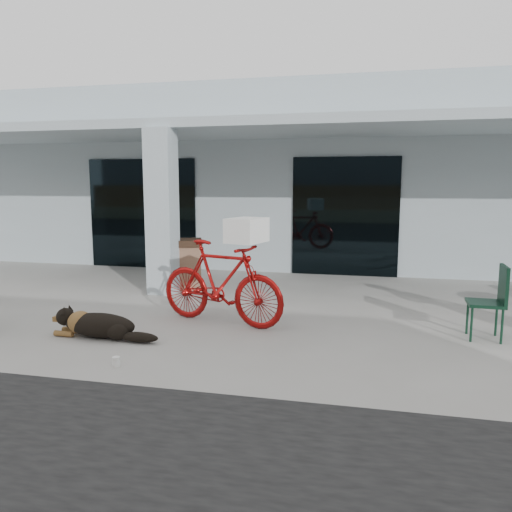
% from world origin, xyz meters
% --- Properties ---
extents(ground, '(80.00, 80.00, 0.00)m').
position_xyz_m(ground, '(0.00, 0.00, 0.00)').
color(ground, '#A19E98').
rests_on(ground, ground).
extents(building, '(22.00, 7.00, 4.50)m').
position_xyz_m(building, '(0.00, 8.50, 2.25)').
color(building, '#AAB9C0').
rests_on(building, ground).
extents(storefront_glass_left, '(2.80, 0.06, 2.70)m').
position_xyz_m(storefront_glass_left, '(-3.20, 4.98, 1.35)').
color(storefront_glass_left, black).
rests_on(storefront_glass_left, ground).
extents(storefront_glass_right, '(2.40, 0.06, 2.70)m').
position_xyz_m(storefront_glass_right, '(1.80, 4.98, 1.35)').
color(storefront_glass_right, black).
rests_on(storefront_glass_right, ground).
extents(column, '(0.50, 0.50, 3.12)m').
position_xyz_m(column, '(-1.50, 2.30, 1.56)').
color(column, '#AAB9C0').
rests_on(column, ground).
extents(overhang, '(22.00, 2.80, 0.18)m').
position_xyz_m(overhang, '(0.00, 3.60, 3.21)').
color(overhang, '#AAB9C0').
rests_on(overhang, column).
extents(bicycle, '(2.19, 1.14, 1.26)m').
position_xyz_m(bicycle, '(0.20, 0.49, 0.63)').
color(bicycle, maroon).
rests_on(bicycle, ground).
extents(laundry_basket, '(0.58, 0.69, 0.35)m').
position_xyz_m(laundry_basket, '(0.64, 0.37, 1.44)').
color(laundry_basket, white).
rests_on(laundry_basket, bicycle).
extents(dog, '(1.20, 0.41, 0.40)m').
position_xyz_m(dog, '(-1.21, -0.58, 0.20)').
color(dog, black).
rests_on(dog, ground).
extents(cup_near_dog, '(0.10, 0.10, 0.11)m').
position_xyz_m(cup_near_dog, '(-0.47, -1.50, 0.05)').
color(cup_near_dog, white).
rests_on(cup_near_dog, ground).
extents(cafe_chair_far_b, '(0.52, 0.48, 1.02)m').
position_xyz_m(cafe_chair_far_b, '(3.92, 0.56, 0.51)').
color(cafe_chair_far_b, '#133826').
rests_on(cafe_chair_far_b, ground).
extents(trash_receptacle, '(0.76, 0.76, 1.00)m').
position_xyz_m(trash_receptacle, '(-1.20, 2.80, 0.50)').
color(trash_receptacle, brown).
rests_on(trash_receptacle, ground).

